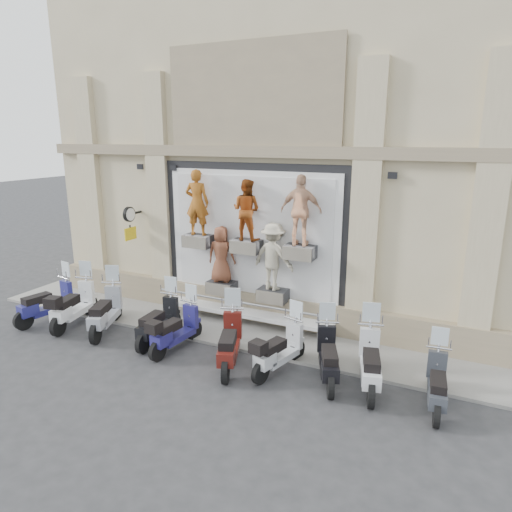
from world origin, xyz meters
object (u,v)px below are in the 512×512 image
object	(u,v)px
scooter_c	(105,302)
scooter_f	(229,332)
scooter_d	(158,313)
scooter_i	(371,351)
guard_rail	(237,317)
scooter_j	(438,374)
scooter_e	(176,321)
scooter_a	(47,294)
clock_sign_bracket	(130,219)
scooter_g	(280,340)
scooter_h	(329,347)
scooter_b	(73,296)

from	to	relation	value
scooter_c	scooter_f	world-z (taller)	scooter_c
scooter_d	scooter_i	world-z (taller)	scooter_i
guard_rail	scooter_j	bearing A→B (deg)	-16.00
scooter_c	scooter_j	size ratio (longest dim) A/B	1.16
scooter_j	scooter_e	bearing A→B (deg)	174.94
scooter_a	scooter_c	size ratio (longest dim) A/B	0.96
guard_rail	clock_sign_bracket	world-z (taller)	clock_sign_bracket
scooter_e	scooter_g	xyz separation A→B (m)	(2.77, 0.08, -0.01)
scooter_f	scooter_h	world-z (taller)	scooter_f
scooter_c	scooter_d	world-z (taller)	scooter_c
scooter_d	scooter_h	xyz separation A→B (m)	(4.56, -0.02, -0.01)
scooter_g	scooter_a	bearing A→B (deg)	-164.37
guard_rail	scooter_h	world-z (taller)	scooter_h
scooter_i	scooter_g	bearing A→B (deg)	170.90
scooter_c	scooter_g	world-z (taller)	scooter_c
scooter_h	scooter_a	bearing A→B (deg)	160.64
clock_sign_bracket	scooter_g	xyz separation A→B (m)	(5.76, -1.95, -2.03)
scooter_e	scooter_c	bearing A→B (deg)	-176.44
scooter_a	scooter_g	size ratio (longest dim) A/B	1.07
clock_sign_bracket	scooter_c	distance (m)	2.80
clock_sign_bracket	scooter_b	bearing A→B (deg)	-105.79
scooter_b	scooter_j	distance (m)	9.66
scooter_c	scooter_i	distance (m)	7.17
scooter_a	scooter_i	size ratio (longest dim) A/B	0.98
scooter_h	scooter_f	bearing A→B (deg)	167.94
scooter_b	scooter_d	size ratio (longest dim) A/B	1.07
scooter_f	scooter_j	bearing A→B (deg)	-18.03
scooter_f	scooter_j	distance (m)	4.51
scooter_b	scooter_d	world-z (taller)	scooter_b
clock_sign_bracket	scooter_b	world-z (taller)	clock_sign_bracket
clock_sign_bracket	scooter_d	bearing A→B (deg)	-38.51
clock_sign_bracket	scooter_b	xyz separation A→B (m)	(-0.55, -1.95, -1.94)
scooter_g	scooter_e	bearing A→B (deg)	-163.81
scooter_d	scooter_i	distance (m)	5.46
clock_sign_bracket	scooter_f	xyz separation A→B (m)	(4.60, -2.21, -1.95)
guard_rail	scooter_j	size ratio (longest dim) A/B	2.79
scooter_c	scooter_h	bearing A→B (deg)	-21.08
scooter_b	scooter_a	bearing A→B (deg)	177.24
scooter_g	scooter_d	bearing A→B (deg)	-167.46
guard_rail	scooter_i	distance (m)	4.09
clock_sign_bracket	scooter_c	bearing A→B (deg)	-72.87
scooter_a	scooter_f	world-z (taller)	scooter_f
scooter_e	scooter_i	distance (m)	4.78
scooter_a	scooter_d	xyz separation A→B (m)	(3.75, 0.26, -0.03)
scooter_a	scooter_c	distance (m)	2.05
scooter_e	scooter_j	xyz separation A→B (m)	(6.12, 0.07, -0.04)
scooter_a	scooter_f	size ratio (longest dim) A/B	0.97
scooter_e	scooter_g	bearing A→B (deg)	7.64
guard_rail	scooter_i	bearing A→B (deg)	-18.67
scooter_b	scooter_h	bearing A→B (deg)	-11.05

